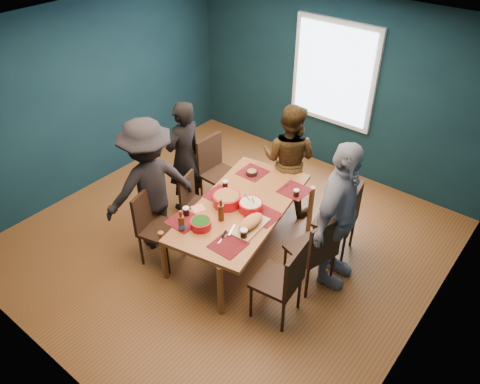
# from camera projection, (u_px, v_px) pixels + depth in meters

# --- Properties ---
(room) EXTENTS (5.01, 5.01, 2.71)m
(room) POSITION_uv_depth(u_px,v_px,m) (241.00, 142.00, 5.58)
(room) COLOR brown
(room) RESTS_ON ground
(dining_table) EXTENTS (1.35, 2.14, 0.75)m
(dining_table) POSITION_uv_depth(u_px,v_px,m) (242.00, 210.00, 5.63)
(dining_table) COLOR #A16030
(dining_table) RESTS_ON floor
(chair_left_far) EXTENTS (0.48, 0.48, 1.02)m
(chair_left_far) POSITION_uv_depth(u_px,v_px,m) (215.00, 166.00, 6.58)
(chair_left_far) COLOR black
(chair_left_far) RESTS_ON floor
(chair_left_mid) EXTENTS (0.46, 0.46, 0.83)m
(chair_left_mid) POSITION_uv_depth(u_px,v_px,m) (193.00, 200.00, 6.13)
(chair_left_mid) COLOR black
(chair_left_mid) RESTS_ON floor
(chair_left_near) EXTENTS (0.53, 0.53, 0.98)m
(chair_left_near) POSITION_uv_depth(u_px,v_px,m) (154.00, 222.00, 5.62)
(chair_left_near) COLOR black
(chair_left_near) RESTS_ON floor
(chair_right_far) EXTENTS (0.54, 0.54, 1.01)m
(chair_right_far) POSITION_uv_depth(u_px,v_px,m) (344.00, 216.00, 5.68)
(chair_right_far) COLOR black
(chair_right_far) RESTS_ON floor
(chair_right_mid) EXTENTS (0.56, 0.56, 1.01)m
(chair_right_mid) POSITION_uv_depth(u_px,v_px,m) (317.00, 248.00, 5.22)
(chair_right_mid) COLOR black
(chair_right_mid) RESTS_ON floor
(chair_right_near) EXTENTS (0.50, 0.50, 1.00)m
(chair_right_near) POSITION_uv_depth(u_px,v_px,m) (285.00, 278.00, 4.85)
(chair_right_near) COLOR black
(chair_right_near) RESTS_ON floor
(person_far_left) EXTENTS (0.42, 0.62, 1.63)m
(person_far_left) POSITION_uv_depth(u_px,v_px,m) (184.00, 157.00, 6.36)
(person_far_left) COLOR black
(person_far_left) RESTS_ON floor
(person_back) EXTENTS (0.90, 0.76, 1.61)m
(person_back) POSITION_uv_depth(u_px,v_px,m) (289.00, 159.00, 6.33)
(person_back) COLOR black
(person_back) RESTS_ON floor
(person_right) EXTENTS (0.56, 1.12, 1.84)m
(person_right) POSITION_uv_depth(u_px,v_px,m) (338.00, 217.00, 5.14)
(person_right) COLOR white
(person_right) RESTS_ON floor
(person_near_left) EXTENTS (0.99, 1.29, 1.77)m
(person_near_left) POSITION_uv_depth(u_px,v_px,m) (150.00, 186.00, 5.69)
(person_near_left) COLOR black
(person_near_left) RESTS_ON floor
(bowl_salad) EXTENTS (0.33, 0.33, 0.14)m
(bowl_salad) POSITION_uv_depth(u_px,v_px,m) (227.00, 199.00, 5.55)
(bowl_salad) COLOR red
(bowl_salad) RESTS_ON dining_table
(bowl_dumpling) EXTENTS (0.28, 0.28, 0.26)m
(bowl_dumpling) POSITION_uv_depth(u_px,v_px,m) (251.00, 206.00, 5.47)
(bowl_dumpling) COLOR red
(bowl_dumpling) RESTS_ON dining_table
(bowl_herbs) EXTENTS (0.24, 0.24, 0.10)m
(bowl_herbs) POSITION_uv_depth(u_px,v_px,m) (201.00, 224.00, 5.22)
(bowl_herbs) COLOR red
(bowl_herbs) RESTS_ON dining_table
(cutting_board) EXTENTS (0.30, 0.60, 0.13)m
(cutting_board) POSITION_uv_depth(u_px,v_px,m) (250.00, 223.00, 5.22)
(cutting_board) COLOR tan
(cutting_board) RESTS_ON dining_table
(small_bowl) EXTENTS (0.15, 0.15, 0.06)m
(small_bowl) POSITION_uv_depth(u_px,v_px,m) (252.00, 173.00, 6.10)
(small_bowl) COLOR black
(small_bowl) RESTS_ON dining_table
(beer_bottle_a) EXTENTS (0.07, 0.07, 0.27)m
(beer_bottle_a) POSITION_uv_depth(u_px,v_px,m) (181.00, 224.00, 5.15)
(beer_bottle_a) COLOR #4A210D
(beer_bottle_a) RESTS_ON dining_table
(beer_bottle_b) EXTENTS (0.07, 0.07, 0.28)m
(beer_bottle_b) POSITION_uv_depth(u_px,v_px,m) (221.00, 212.00, 5.30)
(beer_bottle_b) COLOR #4A210D
(beer_bottle_b) RESTS_ON dining_table
(cola_glass_a) EXTENTS (0.08, 0.08, 0.11)m
(cola_glass_a) POSITION_uv_depth(u_px,v_px,m) (186.00, 211.00, 5.40)
(cola_glass_a) COLOR black
(cola_glass_a) RESTS_ON dining_table
(cola_glass_b) EXTENTS (0.08, 0.08, 0.12)m
(cola_glass_b) POSITION_uv_depth(u_px,v_px,m) (244.00, 233.00, 5.07)
(cola_glass_b) COLOR black
(cola_glass_b) RESTS_ON dining_table
(cola_glass_c) EXTENTS (0.07, 0.07, 0.10)m
(cola_glass_c) POSITION_uv_depth(u_px,v_px,m) (296.00, 193.00, 5.70)
(cola_glass_c) COLOR black
(cola_glass_c) RESTS_ON dining_table
(cola_glass_d) EXTENTS (0.07, 0.07, 0.10)m
(cola_glass_d) POSITION_uv_depth(u_px,v_px,m) (225.00, 184.00, 5.85)
(cola_glass_d) COLOR black
(cola_glass_d) RESTS_ON dining_table
(napkin_a) EXTENTS (0.15, 0.15, 0.00)m
(napkin_a) POSITION_uv_depth(u_px,v_px,m) (269.00, 212.00, 5.47)
(napkin_a) COLOR #FE7E6B
(napkin_a) RESTS_ON dining_table
(napkin_b) EXTENTS (0.19, 0.19, 0.00)m
(napkin_b) POSITION_uv_depth(u_px,v_px,m) (198.00, 208.00, 5.53)
(napkin_b) COLOR #FE7E6B
(napkin_b) RESTS_ON dining_table
(napkin_c) EXTENTS (0.15, 0.15, 0.00)m
(napkin_c) POSITION_uv_depth(u_px,v_px,m) (225.00, 247.00, 4.98)
(napkin_c) COLOR #FE7E6B
(napkin_c) RESTS_ON dining_table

